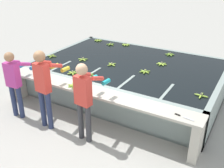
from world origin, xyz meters
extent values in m
plane|color=#A3A099|center=(0.00, 0.00, 0.00)|extent=(80.00, 80.00, 0.00)
cube|color=gray|center=(0.00, 2.07, 0.03)|extent=(4.76, 3.24, 0.06)
cube|color=gray|center=(0.00, 0.51, 0.41)|extent=(4.76, 0.12, 0.83)
cube|color=gray|center=(0.00, 3.63, 0.41)|extent=(4.76, 0.12, 0.83)
cube|color=gray|center=(-2.32, 2.07, 0.41)|extent=(0.12, 3.24, 0.83)
cube|color=gray|center=(2.32, 2.07, 0.41)|extent=(0.12, 3.24, 0.83)
cube|color=black|center=(0.00, 2.07, 0.44)|extent=(4.52, 3.00, 0.76)
cube|color=gray|center=(-1.43, 0.97, 0.41)|extent=(0.06, 0.80, 0.83)
cube|color=gray|center=(-0.48, 0.97, 0.41)|extent=(0.06, 0.80, 0.83)
cube|color=gray|center=(0.48, 0.97, 0.41)|extent=(0.06, 0.80, 0.83)
cube|color=gray|center=(1.43, 0.97, 0.41)|extent=(0.06, 0.80, 0.83)
cube|color=#B7B2A3|center=(0.00, 0.23, 0.80)|extent=(4.76, 0.45, 0.05)
cube|color=#B7B2A3|center=(-2.28, 0.23, 0.39)|extent=(0.16, 0.41, 0.78)
cube|color=#B7B2A3|center=(2.28, 0.23, 0.39)|extent=(0.16, 0.41, 0.78)
cylinder|color=navy|center=(-1.70, -0.40, 0.39)|extent=(0.11, 0.11, 0.77)
cylinder|color=navy|center=(-1.50, -0.38, 0.39)|extent=(0.11, 0.11, 0.77)
cube|color=#BC388E|center=(-1.60, -0.39, 1.04)|extent=(0.33, 0.19, 0.55)
sphere|color=#9E704C|center=(-1.60, -0.39, 1.45)|extent=(0.21, 0.21, 0.21)
cylinder|color=#BC388E|center=(-1.78, -0.16, 1.23)|extent=(0.10, 0.31, 0.18)
cylinder|color=teal|center=(-1.80, 0.09, 1.07)|extent=(0.10, 0.21, 0.08)
cylinder|color=#BC388E|center=(-1.46, -0.13, 1.23)|extent=(0.10, 0.31, 0.18)
cylinder|color=teal|center=(-1.48, 0.12, 1.07)|extent=(0.10, 0.21, 0.08)
cylinder|color=navy|center=(-0.83, -0.37, 0.43)|extent=(0.11, 0.11, 0.86)
cylinder|color=navy|center=(-0.63, -0.38, 0.43)|extent=(0.11, 0.11, 0.86)
cube|color=#DB3D33|center=(-0.73, -0.38, 1.16)|extent=(0.33, 0.19, 0.61)
sphere|color=#9E704C|center=(-0.73, -0.38, 1.61)|extent=(0.23, 0.23, 0.23)
cylinder|color=#DB3D33|center=(-0.87, -0.11, 1.38)|extent=(0.10, 0.31, 0.18)
cylinder|color=gold|center=(-0.85, 0.13, 1.21)|extent=(0.10, 0.21, 0.08)
cylinder|color=#DB3D33|center=(-0.55, -0.14, 1.38)|extent=(0.10, 0.31, 0.18)
cylinder|color=gold|center=(-0.53, 0.11, 1.21)|extent=(0.10, 0.21, 0.08)
cylinder|color=#38383D|center=(0.13, -0.32, 0.41)|extent=(0.11, 0.11, 0.81)
cylinder|color=#38383D|center=(0.33, -0.34, 0.41)|extent=(0.11, 0.11, 0.81)
cube|color=#DB3D33|center=(0.23, -0.33, 1.10)|extent=(0.34, 0.20, 0.57)
sphere|color=tan|center=(0.23, -0.33, 1.53)|extent=(0.22, 0.22, 0.22)
cylinder|color=#DB3D33|center=(0.10, -0.07, 1.30)|extent=(0.11, 0.32, 0.18)
cylinder|color=#1EA3AD|center=(0.13, 0.18, 1.14)|extent=(0.10, 0.21, 0.08)
cylinder|color=#DB3D33|center=(0.42, -0.10, 1.30)|extent=(0.11, 0.32, 0.18)
cylinder|color=#1EA3AD|center=(0.44, 0.15, 1.14)|extent=(0.10, 0.21, 0.08)
ellipsoid|color=#75A333|center=(0.68, 3.24, 0.84)|extent=(0.14, 0.15, 0.04)
ellipsoid|color=#75A333|center=(0.66, 3.19, 0.84)|extent=(0.17, 0.07, 0.04)
ellipsoid|color=#75A333|center=(0.70, 3.15, 0.84)|extent=(0.09, 0.17, 0.04)
ellipsoid|color=#75A333|center=(0.75, 3.16, 0.84)|extent=(0.14, 0.15, 0.04)
ellipsoid|color=#75A333|center=(0.77, 3.21, 0.84)|extent=(0.17, 0.07, 0.04)
ellipsoid|color=#75A333|center=(0.73, 3.26, 0.84)|extent=(0.09, 0.17, 0.04)
cylinder|color=tan|center=(0.72, 3.20, 0.88)|extent=(0.03, 0.03, 0.04)
ellipsoid|color=#9EC642|center=(-0.87, 3.43, 0.84)|extent=(0.17, 0.07, 0.04)
ellipsoid|color=#9EC642|center=(-0.86, 3.38, 0.84)|extent=(0.16, 0.13, 0.04)
ellipsoid|color=#9EC642|center=(-0.82, 3.36, 0.84)|extent=(0.04, 0.17, 0.04)
ellipsoid|color=#9EC642|center=(-0.78, 3.38, 0.84)|extent=(0.15, 0.14, 0.04)
ellipsoid|color=#9EC642|center=(-0.76, 3.43, 0.84)|extent=(0.17, 0.07, 0.04)
ellipsoid|color=#9EC642|center=(-0.79, 3.46, 0.84)|extent=(0.11, 0.17, 0.04)
ellipsoid|color=#9EC642|center=(-0.84, 3.46, 0.84)|extent=(0.10, 0.17, 0.04)
cylinder|color=tan|center=(-0.82, 3.41, 0.88)|extent=(0.03, 0.03, 0.04)
ellipsoid|color=#93BC3D|center=(-0.90, 0.73, 0.84)|extent=(0.17, 0.07, 0.04)
ellipsoid|color=#93BC3D|center=(-0.87, 0.67, 0.84)|extent=(0.11, 0.17, 0.04)
ellipsoid|color=#93BC3D|center=(-0.81, 0.68, 0.84)|extent=(0.14, 0.15, 0.04)
ellipsoid|color=#93BC3D|center=(-0.80, 0.74, 0.84)|extent=(0.17, 0.11, 0.04)
ellipsoid|color=#93BC3D|center=(-0.86, 0.78, 0.84)|extent=(0.06, 0.17, 0.04)
cylinder|color=tan|center=(-0.85, 0.72, 0.88)|extent=(0.03, 0.03, 0.04)
ellipsoid|color=#93BC3D|center=(2.03, 1.10, 0.84)|extent=(0.17, 0.04, 0.04)
ellipsoid|color=#93BC3D|center=(2.09, 1.04, 0.84)|extent=(0.04, 0.17, 0.04)
ellipsoid|color=#93BC3D|center=(2.14, 1.09, 0.84)|extent=(0.17, 0.04, 0.04)
ellipsoid|color=#93BC3D|center=(2.09, 1.15, 0.84)|extent=(0.04, 0.17, 0.04)
cylinder|color=tan|center=(2.09, 1.09, 0.88)|extent=(0.03, 0.03, 0.04)
ellipsoid|color=#8CB738|center=(0.65, 1.71, 0.84)|extent=(0.15, 0.14, 0.04)
ellipsoid|color=#8CB738|center=(0.60, 1.73, 0.84)|extent=(0.07, 0.17, 0.04)
ellipsoid|color=#8CB738|center=(0.56, 1.69, 0.84)|extent=(0.17, 0.09, 0.04)
ellipsoid|color=#8CB738|center=(0.57, 1.64, 0.84)|extent=(0.15, 0.14, 0.04)
ellipsoid|color=#8CB738|center=(0.62, 1.62, 0.84)|extent=(0.07, 0.17, 0.04)
ellipsoid|color=#8CB738|center=(0.66, 1.66, 0.84)|extent=(0.17, 0.09, 0.04)
cylinder|color=tan|center=(0.61, 1.67, 0.88)|extent=(0.03, 0.03, 0.04)
ellipsoid|color=#9EC642|center=(-0.27, 1.66, 0.84)|extent=(0.17, 0.10, 0.04)
ellipsoid|color=#9EC642|center=(-0.30, 1.73, 0.84)|extent=(0.10, 0.17, 0.04)
ellipsoid|color=#9EC642|center=(-0.37, 1.70, 0.84)|extent=(0.17, 0.10, 0.04)
ellipsoid|color=#9EC642|center=(-0.34, 1.63, 0.84)|extent=(0.10, 0.17, 0.04)
cylinder|color=tan|center=(-0.32, 1.68, 0.88)|extent=(0.03, 0.03, 0.04)
ellipsoid|color=#93BC3D|center=(-2.06, 1.41, 0.84)|extent=(0.17, 0.08, 0.04)
ellipsoid|color=#93BC3D|center=(-2.12, 1.44, 0.84)|extent=(0.08, 0.17, 0.04)
ellipsoid|color=#93BC3D|center=(-2.16, 1.37, 0.84)|extent=(0.17, 0.08, 0.04)
ellipsoid|color=#93BC3D|center=(-2.09, 1.34, 0.84)|extent=(0.08, 0.17, 0.04)
cylinder|color=tan|center=(-2.11, 1.39, 0.88)|extent=(0.03, 0.03, 0.04)
ellipsoid|color=#75A333|center=(-0.47, 0.85, 0.84)|extent=(0.16, 0.13, 0.04)
ellipsoid|color=#75A333|center=(-0.48, 0.79, 0.84)|extent=(0.17, 0.10, 0.04)
ellipsoid|color=#75A333|center=(-0.43, 0.76, 0.84)|extent=(0.06, 0.17, 0.04)
ellipsoid|color=#75A333|center=(-0.38, 0.78, 0.84)|extent=(0.16, 0.13, 0.04)
ellipsoid|color=#75A333|center=(-0.38, 0.83, 0.84)|extent=(0.17, 0.10, 0.04)
ellipsoid|color=#75A333|center=(-0.42, 0.87, 0.84)|extent=(0.06, 0.17, 0.04)
cylinder|color=tan|center=(-0.43, 0.81, 0.88)|extent=(0.03, 0.03, 0.04)
ellipsoid|color=#8CB738|center=(-1.84, 3.43, 0.84)|extent=(0.07, 0.17, 0.04)
ellipsoid|color=#8CB738|center=(-1.89, 3.42, 0.84)|extent=(0.14, 0.15, 0.04)
ellipsoid|color=#8CB738|center=(-1.91, 3.38, 0.84)|extent=(0.17, 0.04, 0.04)
ellipsoid|color=#8CB738|center=(-1.88, 3.34, 0.84)|extent=(0.13, 0.16, 0.04)
ellipsoid|color=#8CB738|center=(-1.84, 3.33, 0.84)|extent=(0.08, 0.17, 0.04)
ellipsoid|color=#8CB738|center=(-1.80, 3.36, 0.84)|extent=(0.17, 0.10, 0.04)
ellipsoid|color=#8CB738|center=(-1.80, 3.41, 0.84)|extent=(0.17, 0.11, 0.04)
cylinder|color=tan|center=(-1.85, 3.38, 0.88)|extent=(0.03, 0.03, 0.04)
ellipsoid|color=#75A333|center=(-1.31, 3.17, 0.84)|extent=(0.17, 0.10, 0.04)
ellipsoid|color=#75A333|center=(-1.25, 3.14, 0.84)|extent=(0.05, 0.17, 0.04)
ellipsoid|color=#75A333|center=(-1.21, 3.18, 0.84)|extent=(0.17, 0.07, 0.04)
ellipsoid|color=#75A333|center=(-1.23, 3.24, 0.84)|extent=(0.12, 0.17, 0.04)
ellipsoid|color=#75A333|center=(-1.30, 3.23, 0.84)|extent=(0.14, 0.15, 0.04)
cylinder|color=tan|center=(-1.26, 3.19, 0.88)|extent=(0.03, 0.03, 0.04)
ellipsoid|color=#9EC642|center=(0.73, 2.39, 0.84)|extent=(0.17, 0.10, 0.04)
ellipsoid|color=#9EC642|center=(0.73, 2.34, 0.84)|extent=(0.17, 0.11, 0.04)
ellipsoid|color=#9EC642|center=(0.77, 2.32, 0.84)|extent=(0.07, 0.17, 0.04)
ellipsoid|color=#9EC642|center=(0.82, 2.33, 0.84)|extent=(0.14, 0.15, 0.04)
ellipsoid|color=#9EC642|center=(0.84, 2.37, 0.84)|extent=(0.17, 0.04, 0.04)
ellipsoid|color=#9EC642|center=(0.81, 2.41, 0.84)|extent=(0.13, 0.16, 0.04)
ellipsoid|color=#9EC642|center=(0.77, 2.42, 0.84)|extent=(0.08, 0.17, 0.04)
cylinder|color=tan|center=(0.78, 2.37, 0.88)|extent=(0.03, 0.03, 0.04)
ellipsoid|color=#93BC3D|center=(-1.14, 1.59, 0.84)|extent=(0.17, 0.11, 0.04)
ellipsoid|color=#93BC3D|center=(-1.15, 1.65, 0.84)|extent=(0.14, 0.15, 0.04)
ellipsoid|color=#93BC3D|center=(-1.22, 1.66, 0.84)|extent=(0.11, 0.17, 0.04)
ellipsoid|color=#93BC3D|center=(-1.25, 1.60, 0.84)|extent=(0.17, 0.07, 0.04)
ellipsoid|color=#93BC3D|center=(-1.20, 1.56, 0.84)|extent=(0.06, 0.17, 0.04)
cylinder|color=tan|center=(-1.19, 1.61, 0.88)|extent=(0.03, 0.03, 0.04)
ellipsoid|color=#8CB738|center=(-0.35, 0.21, 0.84)|extent=(0.16, 0.13, 0.04)
ellipsoid|color=#8CB738|center=(-0.39, 0.23, 0.84)|extent=(0.04, 0.17, 0.04)
ellipsoid|color=#8CB738|center=(-0.43, 0.21, 0.84)|extent=(0.15, 0.14, 0.04)
ellipsoid|color=#8CB738|center=(-0.44, 0.17, 0.84)|extent=(0.17, 0.07, 0.04)
ellipsoid|color=#8CB738|center=(-0.42, 0.13, 0.84)|extent=(0.11, 0.17, 0.04)
ellipsoid|color=#8CB738|center=(-0.37, 0.13, 0.84)|extent=(0.10, 0.17, 0.04)
ellipsoid|color=#8CB738|center=(-0.34, 0.16, 0.84)|extent=(0.17, 0.08, 0.04)
cylinder|color=tan|center=(-0.39, 0.18, 0.88)|extent=(0.03, 0.03, 0.04)
cube|color=silver|center=(2.10, 0.14, 0.83)|extent=(0.20, 0.06, 0.00)
cube|color=black|center=(1.90, 0.17, 0.83)|extent=(0.10, 0.04, 0.02)
camera|label=1|loc=(2.88, -3.79, 3.29)|focal=42.00mm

